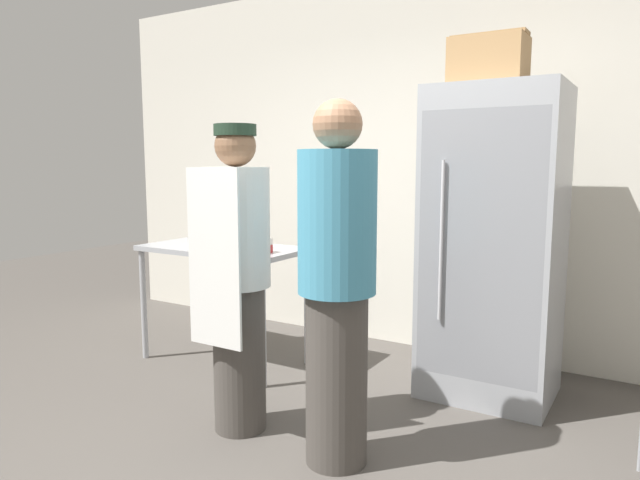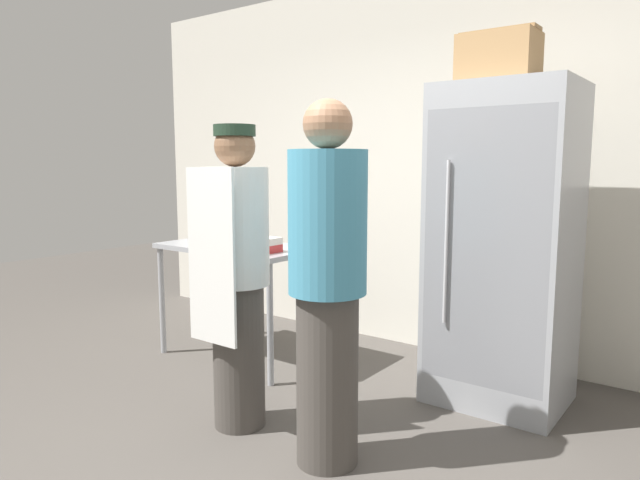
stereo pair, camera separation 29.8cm
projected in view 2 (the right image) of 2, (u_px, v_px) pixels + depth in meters
The scene contains 9 objects.
back_wall at pixel (457, 164), 4.32m from camera, with size 6.40×0.12×2.93m, color silver.
refrigerator at pixel (503, 247), 3.44m from camera, with size 0.78×0.69×1.93m.
prep_counter at pixel (238, 259), 4.24m from camera, with size 1.20×0.62×0.86m.
donut_box at pixel (236, 238), 4.28m from camera, with size 0.28×0.21×0.25m.
blender_pitcher at pixel (217, 222), 4.54m from camera, with size 0.11×0.11×0.31m.
binder_stack at pixel (256, 245), 3.91m from camera, with size 0.30×0.26×0.10m.
cardboard_storage_box at pixel (498, 58), 3.29m from camera, with size 0.44×0.29×0.30m.
person_baker at pixel (237, 274), 3.11m from camera, with size 0.35×0.37×1.67m.
person_customer at pixel (327, 284), 2.71m from camera, with size 0.37×0.37×1.76m.
Camera 2 is at (1.77, -1.74, 1.47)m, focal length 32.00 mm.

